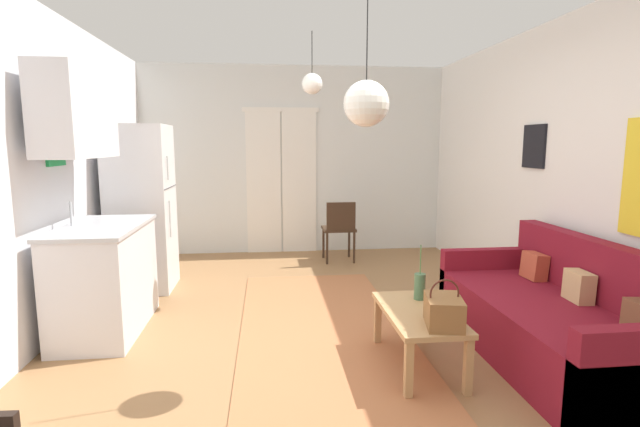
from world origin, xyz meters
TOP-DOWN VIEW (x-y plane):
  - ground_plane at (0.00, 0.00)m, footprint 4.86×7.50m
  - wall_back at (-0.01, 3.50)m, footprint 4.46×0.13m
  - wall_right at (2.18, -0.00)m, footprint 0.12×7.10m
  - area_rug at (0.05, 0.38)m, footprint 1.38×3.40m
  - couch at (1.69, -0.24)m, footprint 0.89×1.95m
  - coffee_table at (0.64, -0.25)m, footprint 0.46×0.90m
  - bamboo_vase at (0.72, -0.01)m, footprint 0.08×0.08m
  - handbag at (0.71, -0.53)m, footprint 0.28×0.35m
  - refrigerator at (-1.74, 1.85)m, footprint 0.64×0.63m
  - kitchen_counter at (-1.80, 0.68)m, footprint 0.61×1.15m
  - accent_chair at (0.54, 2.76)m, footprint 0.43×0.41m
  - pendant_lamp_near at (0.24, -0.26)m, footprint 0.30×0.30m
  - pendant_lamp_far at (0.06, 1.45)m, footprint 0.21×0.21m

SIDE VIEW (x-z plane):
  - ground_plane at x=0.00m, z-range -0.10..0.00m
  - area_rug at x=0.05m, z-range 0.00..0.01m
  - couch at x=1.69m, z-range -0.16..0.71m
  - coffee_table at x=0.64m, z-range 0.15..0.55m
  - accent_chair at x=0.54m, z-range 0.06..0.88m
  - handbag at x=0.71m, z-range 0.35..0.66m
  - bamboo_vase at x=0.72m, z-range 0.30..0.72m
  - kitchen_counter at x=-1.80m, z-range -0.25..1.90m
  - refrigerator at x=-1.74m, z-range 0.00..1.76m
  - wall_back at x=-0.01m, z-range -0.01..2.64m
  - wall_right at x=2.18m, z-range 0.00..2.65m
  - pendant_lamp_near at x=0.24m, z-range 1.33..2.31m
  - pendant_lamp_far at x=0.06m, z-range 1.85..2.45m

